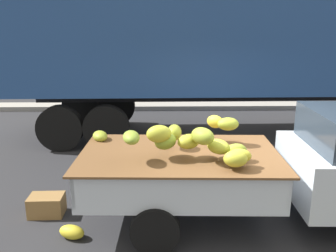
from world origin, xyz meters
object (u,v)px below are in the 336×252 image
at_px(semi_trailer, 247,39).
at_px(fallen_banana_bunch_near_tailgate, 72,232).
at_px(produce_crate, 47,205).
at_px(pickup_truck, 316,166).

height_order(semi_trailer, fallen_banana_bunch_near_tailgate, semi_trailer).
xyz_separation_m(fallen_banana_bunch_near_tailgate, produce_crate, (-0.54, 0.66, 0.06)).
relative_size(pickup_truck, semi_trailer, 0.42).
height_order(fallen_banana_bunch_near_tailgate, produce_crate, produce_crate).
bearing_deg(pickup_truck, fallen_banana_bunch_near_tailgate, -171.92).
bearing_deg(semi_trailer, pickup_truck, -90.69).
xyz_separation_m(semi_trailer, produce_crate, (-4.00, -4.31, -2.38)).
bearing_deg(fallen_banana_bunch_near_tailgate, semi_trailer, 55.16).
bearing_deg(semi_trailer, produce_crate, -133.75).
bearing_deg(fallen_banana_bunch_near_tailgate, pickup_truck, 6.25).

